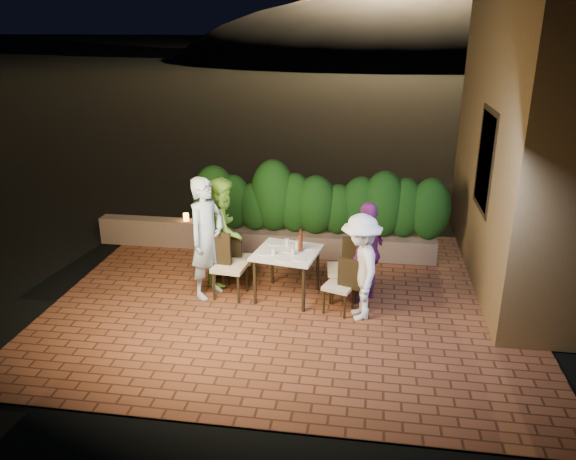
% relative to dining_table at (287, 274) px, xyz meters
% --- Properties ---
extents(ground, '(400.00, 400.00, 0.00)m').
position_rel_dining_table_xyz_m(ground, '(0.08, -0.51, -0.40)').
color(ground, black).
rests_on(ground, ground).
extents(terrace_floor, '(7.00, 6.00, 0.15)m').
position_rel_dining_table_xyz_m(terrace_floor, '(0.08, -0.01, -0.45)').
color(terrace_floor, brown).
rests_on(terrace_floor, ground).
extents(building_wall, '(1.60, 5.00, 5.00)m').
position_rel_dining_table_xyz_m(building_wall, '(3.68, 1.49, 2.12)').
color(building_wall, brown).
rests_on(building_wall, ground).
extents(window_pane, '(0.08, 1.00, 1.40)m').
position_rel_dining_table_xyz_m(window_pane, '(2.90, 0.99, 1.62)').
color(window_pane, black).
rests_on(window_pane, building_wall).
extents(window_frame, '(0.06, 1.15, 1.55)m').
position_rel_dining_table_xyz_m(window_frame, '(2.89, 0.99, 1.62)').
color(window_frame, black).
rests_on(window_frame, building_wall).
extents(planter, '(4.20, 0.55, 0.40)m').
position_rel_dining_table_xyz_m(planter, '(0.28, 1.79, -0.17)').
color(planter, brown).
rests_on(planter, ground).
extents(hedge, '(4.00, 0.70, 1.10)m').
position_rel_dining_table_xyz_m(hedge, '(0.28, 1.79, 0.57)').
color(hedge, '#133A0F').
rests_on(hedge, planter).
extents(parapet, '(2.20, 0.30, 0.50)m').
position_rel_dining_table_xyz_m(parapet, '(-2.72, 1.79, -0.12)').
color(parapet, brown).
rests_on(parapet, ground).
extents(hill, '(52.00, 40.00, 22.00)m').
position_rel_dining_table_xyz_m(hill, '(2.08, 59.49, -4.38)').
color(hill, black).
rests_on(hill, ground).
extents(dining_table, '(1.05, 1.05, 0.75)m').
position_rel_dining_table_xyz_m(dining_table, '(0.00, 0.00, 0.00)').
color(dining_table, white).
rests_on(dining_table, ground).
extents(plate_nw, '(0.19, 0.19, 0.01)m').
position_rel_dining_table_xyz_m(plate_nw, '(-0.33, -0.14, 0.38)').
color(plate_nw, white).
rests_on(plate_nw, dining_table).
extents(plate_sw, '(0.20, 0.20, 0.01)m').
position_rel_dining_table_xyz_m(plate_sw, '(-0.23, 0.27, 0.38)').
color(plate_sw, white).
rests_on(plate_sw, dining_table).
extents(plate_ne, '(0.21, 0.21, 0.01)m').
position_rel_dining_table_xyz_m(plate_ne, '(0.22, -0.27, 0.38)').
color(plate_ne, white).
rests_on(plate_ne, dining_table).
extents(plate_se, '(0.22, 0.22, 0.01)m').
position_rel_dining_table_xyz_m(plate_se, '(0.31, 0.18, 0.38)').
color(plate_se, white).
rests_on(plate_se, dining_table).
extents(plate_centre, '(0.20, 0.20, 0.01)m').
position_rel_dining_table_xyz_m(plate_centre, '(0.02, 0.02, 0.38)').
color(plate_centre, white).
rests_on(plate_centre, dining_table).
extents(plate_front, '(0.20, 0.20, 0.01)m').
position_rel_dining_table_xyz_m(plate_front, '(-0.00, -0.33, 0.38)').
color(plate_front, white).
rests_on(plate_front, dining_table).
extents(glass_nw, '(0.06, 0.06, 0.10)m').
position_rel_dining_table_xyz_m(glass_nw, '(-0.18, -0.16, 0.42)').
color(glass_nw, silver).
rests_on(glass_nw, dining_table).
extents(glass_sw, '(0.07, 0.07, 0.12)m').
position_rel_dining_table_xyz_m(glass_sw, '(-0.03, 0.21, 0.43)').
color(glass_sw, silver).
rests_on(glass_sw, dining_table).
extents(glass_ne, '(0.06, 0.06, 0.10)m').
position_rel_dining_table_xyz_m(glass_ne, '(0.11, -0.12, 0.43)').
color(glass_ne, silver).
rests_on(glass_ne, dining_table).
extents(glass_se, '(0.07, 0.07, 0.12)m').
position_rel_dining_table_xyz_m(glass_se, '(0.13, 0.14, 0.44)').
color(glass_se, silver).
rests_on(glass_se, dining_table).
extents(beer_bottle, '(0.07, 0.07, 0.34)m').
position_rel_dining_table_xyz_m(beer_bottle, '(0.20, 0.04, 0.55)').
color(beer_bottle, '#4E1E0D').
rests_on(beer_bottle, dining_table).
extents(bowl, '(0.19, 0.19, 0.04)m').
position_rel_dining_table_xyz_m(bowl, '(0.00, 0.28, 0.40)').
color(bowl, white).
rests_on(bowl, dining_table).
extents(chair_left_front, '(0.52, 0.52, 1.02)m').
position_rel_dining_table_xyz_m(chair_left_front, '(-0.86, -0.11, 0.14)').
color(chair_left_front, black).
rests_on(chair_left_front, ground).
extents(chair_left_back, '(0.40, 0.40, 0.84)m').
position_rel_dining_table_xyz_m(chair_left_back, '(-0.81, 0.41, 0.05)').
color(chair_left_back, black).
rests_on(chair_left_back, ground).
extents(chair_right_front, '(0.50, 0.50, 0.85)m').
position_rel_dining_table_xyz_m(chair_right_front, '(0.81, -0.36, 0.05)').
color(chair_right_front, black).
rests_on(chair_right_front, ground).
extents(chair_right_back, '(0.51, 0.51, 0.99)m').
position_rel_dining_table_xyz_m(chair_right_back, '(0.84, 0.07, 0.12)').
color(chair_right_back, black).
rests_on(chair_right_back, ground).
extents(diner_blue, '(0.69, 0.80, 1.86)m').
position_rel_dining_table_xyz_m(diner_blue, '(-1.19, -0.10, 0.56)').
color(diner_blue, '#A2C0D0').
rests_on(diner_blue, ground).
extents(diner_green, '(0.66, 0.84, 1.71)m').
position_rel_dining_table_xyz_m(diner_green, '(-1.08, 0.46, 0.48)').
color(diner_green, '#93DF45').
rests_on(diner_green, ground).
extents(diner_white, '(0.77, 1.09, 1.53)m').
position_rel_dining_table_xyz_m(diner_white, '(1.10, -0.47, 0.39)').
color(diner_white, white).
rests_on(diner_white, ground).
extents(diner_purple, '(0.71, 0.98, 1.55)m').
position_rel_dining_table_xyz_m(diner_purple, '(1.19, 0.08, 0.40)').
color(diner_purple, '#792872').
rests_on(diner_purple, ground).
extents(parapet_lamp, '(0.10, 0.10, 0.14)m').
position_rel_dining_table_xyz_m(parapet_lamp, '(-2.16, 1.79, 0.20)').
color(parapet_lamp, orange).
rests_on(parapet_lamp, parapet).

